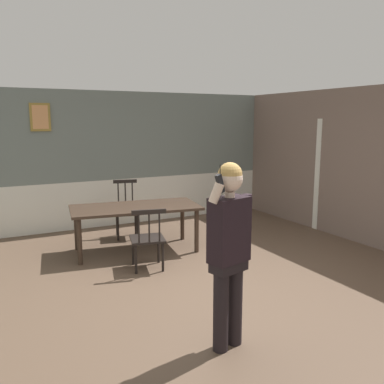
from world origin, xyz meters
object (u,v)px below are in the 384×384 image
person_figure (230,244)px  chair_by_doorway (148,238)px  dining_table (135,211)px  chair_near_window (126,211)px

person_figure → chair_by_doorway: bearing=-105.6°
dining_table → chair_by_doorway: chair_by_doorway is taller
chair_by_doorway → chair_near_window: bearing=94.7°
chair_near_window → person_figure: size_ratio=0.59×
dining_table → chair_near_window: bearing=81.2°
chair_near_window → chair_by_doorway: chair_near_window is taller
person_figure → chair_near_window: bearing=-108.5°
chair_by_doorway → person_figure: bearing=-78.6°
dining_table → chair_near_window: size_ratio=2.08×
dining_table → person_figure: person_figure is taller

